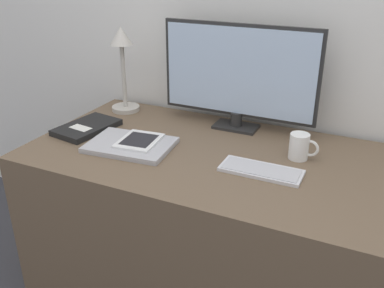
{
  "coord_description": "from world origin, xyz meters",
  "views": [
    {
      "loc": [
        0.51,
        -1.19,
        1.4
      ],
      "look_at": [
        -0.08,
        0.07,
        0.76
      ],
      "focal_mm": 40.0,
      "sensor_mm": 36.0,
      "label": 1
    }
  ],
  "objects": [
    {
      "name": "desk",
      "position": [
        0.0,
        0.15,
        0.35
      ],
      "size": [
        1.46,
        0.75,
        0.7
      ],
      "color": "brown",
      "rests_on": "ground_plane"
    },
    {
      "name": "wall_back",
      "position": [
        0.0,
        0.58,
        1.2
      ],
      "size": [
        3.6,
        0.05,
        2.4
      ],
      "color": "silver",
      "rests_on": "ground_plane"
    },
    {
      "name": "desk_lamp",
      "position": [
        -0.59,
        0.41,
        0.95
      ],
      "size": [
        0.13,
        0.13,
        0.39
      ],
      "color": "#BCB7AD",
      "rests_on": "desk"
    },
    {
      "name": "ereader",
      "position": [
        -0.31,
        0.08,
        0.73
      ],
      "size": [
        0.16,
        0.19,
        0.01
      ],
      "color": "white",
      "rests_on": "laptop"
    },
    {
      "name": "coffee_mug",
      "position": [
        0.27,
        0.24,
        0.75
      ],
      "size": [
        0.11,
        0.07,
        0.1
      ],
      "color": "white",
      "rests_on": "desk"
    },
    {
      "name": "monitor",
      "position": [
        -0.04,
        0.43,
        0.94
      ],
      "size": [
        0.66,
        0.11,
        0.44
      ],
      "color": "#262626",
      "rests_on": "desk"
    },
    {
      "name": "laptop",
      "position": [
        -0.34,
        0.06,
        0.71
      ],
      "size": [
        0.34,
        0.26,
        0.02
      ],
      "color": "#A3A3A8",
      "rests_on": "desk"
    },
    {
      "name": "notebook",
      "position": [
        -0.6,
        0.13,
        0.72
      ],
      "size": [
        0.2,
        0.28,
        0.03
      ],
      "color": "black",
      "rests_on": "desk"
    },
    {
      "name": "keyboard",
      "position": [
        0.18,
        0.08,
        0.71
      ],
      "size": [
        0.28,
        0.11,
        0.01
      ],
      "color": "silver",
      "rests_on": "desk"
    }
  ]
}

